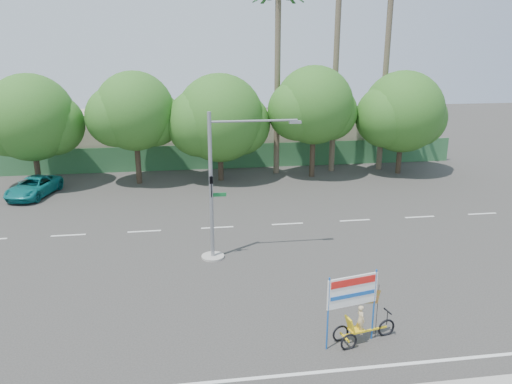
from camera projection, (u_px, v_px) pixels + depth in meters
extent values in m
plane|color=#33302D|center=(280.00, 294.00, 20.56)|extent=(120.00, 120.00, 0.00)
cube|color=#336B3D|center=(230.00, 156.00, 40.63)|extent=(38.00, 0.08, 2.00)
cube|color=#B4A58F|center=(110.00, 137.00, 43.20)|extent=(12.00, 8.00, 4.00)
cube|color=#B4A58F|center=(312.00, 134.00, 45.77)|extent=(14.00, 8.00, 3.60)
cylinder|color=#473828|center=(37.00, 163.00, 35.14)|extent=(0.40, 0.40, 3.52)
sphere|color=#2D5B1A|center=(31.00, 118.00, 34.21)|extent=(6.00, 6.00, 6.00)
sphere|color=#2D5B1A|center=(53.00, 125.00, 34.85)|extent=(4.32, 4.32, 4.32)
sphere|color=#2D5B1A|center=(9.00, 123.00, 33.88)|extent=(4.56, 4.56, 4.56)
cylinder|color=#473828|center=(138.00, 158.00, 36.08)|extent=(0.40, 0.40, 3.74)
sphere|color=#2D5B1A|center=(135.00, 111.00, 35.10)|extent=(5.60, 5.60, 5.60)
sphere|color=#2D5B1A|center=(153.00, 118.00, 35.73)|extent=(4.03, 4.03, 4.03)
sphere|color=#2D5B1A|center=(116.00, 117.00, 34.79)|extent=(4.26, 4.26, 4.26)
cylinder|color=#473828|center=(221.00, 158.00, 36.98)|extent=(0.40, 0.40, 3.30)
sphere|color=#2D5B1A|center=(220.00, 118.00, 36.12)|extent=(6.40, 6.40, 6.40)
sphere|color=#2D5B1A|center=(239.00, 124.00, 36.75)|extent=(4.61, 4.61, 4.61)
sphere|color=#2D5B1A|center=(200.00, 123.00, 35.77)|extent=(4.86, 4.86, 4.86)
cylinder|color=#473828|center=(312.00, 152.00, 37.88)|extent=(0.40, 0.40, 3.87)
sphere|color=#2D5B1A|center=(314.00, 105.00, 36.86)|extent=(5.80, 5.80, 5.80)
sphere|color=#2D5B1A|center=(330.00, 113.00, 37.50)|extent=(4.18, 4.18, 4.18)
sphere|color=#2D5B1A|center=(297.00, 111.00, 36.54)|extent=(4.41, 4.41, 4.41)
cylinder|color=#473828|center=(400.00, 152.00, 38.92)|extent=(0.40, 0.40, 3.43)
sphere|color=#2D5B1A|center=(403.00, 112.00, 38.01)|extent=(6.20, 6.20, 6.20)
sphere|color=#2D5B1A|center=(418.00, 118.00, 38.65)|extent=(4.46, 4.46, 4.46)
sphere|color=#2D5B1A|center=(387.00, 117.00, 37.67)|extent=(4.71, 4.71, 4.71)
cylinder|color=#70604C|center=(336.00, 62.00, 37.68)|extent=(0.44, 0.44, 17.00)
cylinder|color=#70604C|center=(385.00, 75.00, 38.52)|extent=(0.44, 0.44, 15.00)
cylinder|color=#70604C|center=(277.00, 83.00, 37.48)|extent=(0.44, 0.44, 14.00)
cylinder|color=gray|center=(213.00, 257.00, 23.98)|extent=(1.10, 1.10, 0.10)
cylinder|color=gray|center=(211.00, 188.00, 22.98)|extent=(0.18, 0.18, 7.00)
cylinder|color=gray|center=(254.00, 121.00, 22.38)|extent=(4.00, 0.10, 0.10)
cube|color=gray|center=(295.00, 122.00, 22.67)|extent=(0.55, 0.20, 0.12)
imported|color=black|center=(211.00, 187.00, 22.74)|extent=(0.16, 0.20, 1.00)
cube|color=#14662D|center=(219.00, 195.00, 23.13)|extent=(0.70, 0.04, 0.18)
torus|color=black|center=(386.00, 328.00, 17.56)|extent=(0.67, 0.21, 0.67)
torus|color=black|center=(341.00, 333.00, 17.26)|extent=(0.62, 0.20, 0.62)
torus|color=black|center=(349.00, 342.00, 16.76)|extent=(0.62, 0.20, 0.62)
cube|color=yellow|center=(366.00, 331.00, 17.27)|extent=(1.65, 0.40, 0.06)
cube|color=yellow|center=(345.00, 337.00, 17.01)|extent=(0.18, 0.59, 0.05)
cube|color=yellow|center=(356.00, 330.00, 17.10)|extent=(0.57, 0.51, 0.06)
cube|color=yellow|center=(350.00, 324.00, 16.93)|extent=(0.30, 0.45, 0.53)
cylinder|color=black|center=(387.00, 318.00, 17.45)|extent=(0.04, 0.04, 0.54)
cube|color=black|center=(388.00, 311.00, 17.37)|extent=(0.13, 0.44, 0.04)
imported|color=#CCB284|center=(361.00, 319.00, 17.04)|extent=(0.33, 0.43, 1.06)
cylinder|color=#1855B4|center=(328.00, 314.00, 16.48)|extent=(0.07, 0.07, 2.66)
cylinder|color=#1855B4|center=(374.00, 305.00, 17.07)|extent=(0.07, 0.07, 2.66)
cube|color=white|center=(352.00, 291.00, 16.57)|extent=(1.84, 0.44, 1.08)
cube|color=red|center=(354.00, 282.00, 16.44)|extent=(1.64, 0.36, 0.26)
cube|color=#1855B4|center=(353.00, 295.00, 16.58)|extent=(1.64, 0.36, 0.14)
cylinder|color=black|center=(377.00, 312.00, 17.20)|extent=(0.02, 0.02, 2.07)
cube|color=red|center=(370.00, 297.00, 16.90)|extent=(0.86, 0.20, 0.64)
imported|color=#117677|center=(34.00, 187.00, 33.34)|extent=(3.28, 5.03, 1.29)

